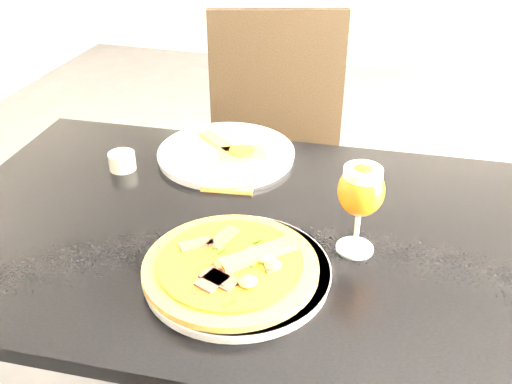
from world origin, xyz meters
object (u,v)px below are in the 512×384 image
(dining_table, at_px, (230,259))
(beer_glass, at_px, (361,191))
(chair_far, at_px, (277,160))
(pizza, at_px, (231,265))

(dining_table, height_order, beer_glass, beer_glass)
(dining_table, relative_size, beer_glass, 6.88)
(chair_far, distance_m, beer_glass, 0.83)
(beer_glass, bearing_deg, dining_table, 176.01)
(dining_table, bearing_deg, chair_far, 92.19)
(chair_far, bearing_deg, beer_glass, -81.65)
(chair_far, height_order, pizza, chair_far)
(chair_far, distance_m, pizza, 0.87)
(dining_table, relative_size, chair_far, 1.25)
(pizza, bearing_deg, dining_table, 108.94)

